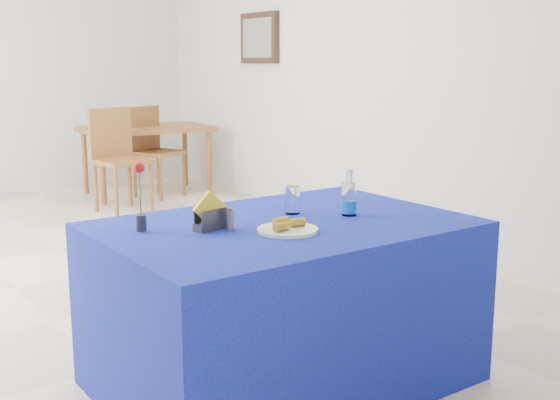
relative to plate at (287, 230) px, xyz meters
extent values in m
plane|color=beige|center=(0.00, 2.29, -0.77)|extent=(7.00, 7.00, 0.00)
plane|color=silver|center=(0.00, -1.21, 0.63)|extent=(5.00, 0.00, 5.00)
plane|color=silver|center=(2.50, 2.29, 0.63)|extent=(0.00, 7.00, 7.00)
cube|color=black|center=(2.47, 3.89, 0.93)|extent=(0.06, 0.64, 0.52)
cube|color=#998C66|center=(2.45, 3.89, 0.93)|extent=(0.02, 0.52, 0.40)
cylinder|color=white|center=(0.00, 0.00, 0.00)|extent=(0.26, 0.26, 0.01)
cylinder|color=white|center=(0.23, 0.28, 0.06)|extent=(0.07, 0.07, 0.13)
cylinder|color=slate|center=(-0.17, 0.18, 0.04)|extent=(0.03, 0.03, 0.08)
cylinder|color=slate|center=(-0.17, 0.17, 0.04)|extent=(0.03, 0.03, 0.08)
cube|color=navy|center=(0.09, 0.15, -0.39)|extent=(1.60, 1.10, 0.76)
cylinder|color=silver|center=(0.42, 0.10, 0.07)|extent=(0.07, 0.07, 0.15)
cylinder|color=blue|center=(0.42, 0.10, 0.03)|extent=(0.07, 0.07, 0.06)
cylinder|color=white|center=(0.42, 0.10, 0.17)|extent=(0.03, 0.03, 0.05)
cylinder|color=silver|center=(0.42, 0.10, 0.20)|extent=(0.03, 0.03, 0.01)
cube|color=#38383D|center=(-0.24, 0.22, 0.01)|extent=(0.16, 0.09, 0.03)
cube|color=#37363B|center=(-0.24, 0.20, 0.04)|extent=(0.14, 0.04, 0.09)
cube|color=#333337|center=(-0.25, 0.25, 0.04)|extent=(0.14, 0.04, 0.09)
cube|color=yellow|center=(-0.24, 0.22, 0.08)|extent=(0.16, 0.02, 0.16)
cylinder|color=#242428|center=(-0.50, 0.37, 0.03)|extent=(0.04, 0.04, 0.07)
cylinder|color=#1B6F24|center=(-0.50, 0.37, 0.14)|extent=(0.01, 0.01, 0.22)
sphere|color=#BB110C|center=(-0.50, 0.37, 0.26)|extent=(0.05, 0.05, 0.05)
cube|color=brown|center=(1.60, 4.85, -0.04)|extent=(1.44, 1.00, 0.05)
cylinder|color=brown|center=(0.96, 4.56, -0.41)|extent=(0.06, 0.06, 0.71)
cylinder|color=brown|center=(2.16, 4.44, -0.41)|extent=(0.06, 0.06, 0.71)
cylinder|color=brown|center=(1.03, 5.25, -0.41)|extent=(0.06, 0.06, 0.71)
cylinder|color=brown|center=(2.23, 5.14, -0.41)|extent=(0.06, 0.06, 0.71)
cylinder|color=brown|center=(0.82, 3.87, -0.52)|extent=(0.04, 0.04, 0.49)
cylinder|color=brown|center=(1.21, 3.93, -0.52)|extent=(0.04, 0.04, 0.49)
cylinder|color=brown|center=(0.77, 4.26, -0.52)|extent=(0.04, 0.04, 0.49)
cylinder|color=brown|center=(1.15, 4.31, -0.52)|extent=(0.04, 0.04, 0.49)
cube|color=brown|center=(0.99, 4.09, -0.27)|extent=(0.51, 0.51, 0.04)
cube|color=brown|center=(0.96, 4.30, 0.00)|extent=(0.46, 0.10, 0.50)
cylinder|color=brown|center=(1.53, 4.39, -0.53)|extent=(0.04, 0.04, 0.47)
cylinder|color=brown|center=(1.88, 4.53, -0.53)|extent=(0.04, 0.04, 0.47)
cylinder|color=brown|center=(1.39, 4.74, -0.53)|extent=(0.04, 0.04, 0.47)
cylinder|color=brown|center=(1.74, 4.87, -0.53)|extent=(0.04, 0.04, 0.47)
cube|color=brown|center=(1.64, 4.63, -0.28)|extent=(0.57, 0.57, 0.04)
cube|color=brown|center=(1.57, 4.82, -0.03)|extent=(0.42, 0.20, 0.48)
cylinder|color=yellow|center=(-0.05, -0.03, 0.02)|extent=(0.07, 0.04, 0.03)
cylinder|color=beige|center=(-0.02, -0.02, 0.02)|extent=(0.01, 0.03, 0.03)
cylinder|color=yellow|center=(0.05, 0.00, 0.02)|extent=(0.07, 0.04, 0.03)
cylinder|color=beige|center=(0.09, 0.00, 0.02)|extent=(0.01, 0.03, 0.03)
cylinder|color=yellow|center=(0.01, 0.06, 0.02)|extent=(0.07, 0.04, 0.03)
cylinder|color=beige|center=(0.04, 0.06, 0.02)|extent=(0.01, 0.03, 0.03)
camera|label=1|loc=(-1.69, -2.32, 0.70)|focal=45.00mm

